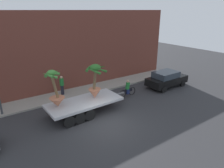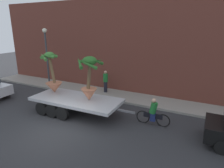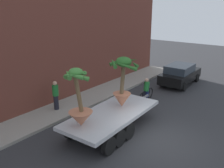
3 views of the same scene
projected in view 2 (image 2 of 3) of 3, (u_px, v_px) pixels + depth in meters
The scene contains 9 objects.
ground_plane at pixel (58, 132), 9.98m from camera, with size 60.00×60.00×0.00m, color #2D2D30.
sidewalk at pixel (112, 95), 15.17m from camera, with size 24.00×2.20×0.15m, color gray.
building_facade at pixel (122, 46), 15.63m from camera, with size 24.00×1.20×7.18m, color brown.
flatbed_trailer at pixel (73, 101), 12.05m from camera, with size 6.47×2.53×0.98m.
potted_palm_rear at pixel (53, 77), 12.66m from camera, with size 1.33×1.19×2.62m.
potted_palm_middle at pixel (89, 79), 11.15m from camera, with size 1.62×1.66×2.58m.
cyclist at pixel (153, 113), 10.57m from camera, with size 1.84×0.36×1.54m.
pedestrian_near_gate at pixel (106, 81), 15.32m from camera, with size 0.36×0.36×1.71m.
street_lamp at pixel (46, 50), 16.05m from camera, with size 0.36×0.36×4.83m.
Camera 2 is at (6.50, -6.66, 5.16)m, focal length 31.72 mm.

